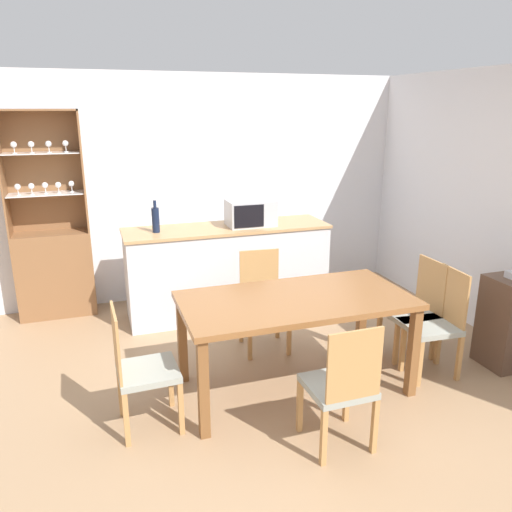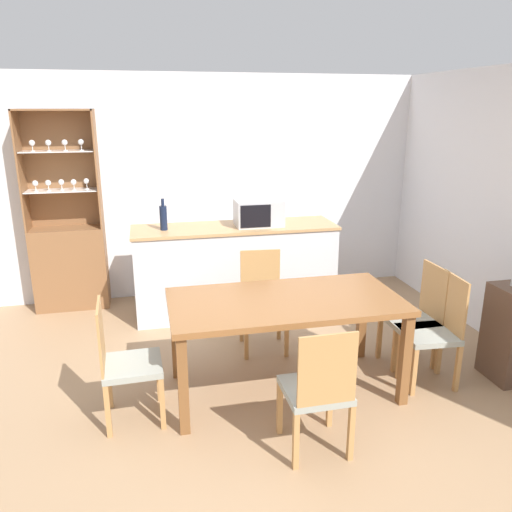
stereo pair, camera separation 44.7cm
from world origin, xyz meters
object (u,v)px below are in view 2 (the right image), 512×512
object	(u,v)px
wine_bottle	(163,217)
dining_table	(285,309)
microwave	(259,213)
dining_chair_head_near	(318,390)
dining_chair_side_right_far	(416,318)
dining_chair_head_far	(263,302)
dining_chair_side_left_near	(125,363)
dining_chair_side_right_near	(433,331)
display_cabinet	(69,252)

from	to	relation	value
wine_bottle	dining_table	bearing A→B (deg)	-63.48
dining_table	microwave	bearing A→B (deg)	84.23
dining_chair_head_near	microwave	distance (m)	2.51
wine_bottle	dining_chair_side_right_far	bearing A→B (deg)	-36.86
dining_chair_head_far	microwave	world-z (taller)	microwave
dining_chair_side_left_near	dining_chair_head_near	bearing A→B (deg)	60.46
dining_table	wine_bottle	world-z (taller)	wine_bottle
dining_chair_side_right_near	microwave	size ratio (longest dim) A/B	1.83
dining_chair_head_far	microwave	size ratio (longest dim) A/B	1.83
dining_chair_side_right_near	dining_chair_side_left_near	distance (m)	2.41
dining_chair_head_near	display_cabinet	bearing A→B (deg)	121.25
microwave	dining_table	bearing A→B (deg)	-95.77
microwave	wine_bottle	bearing A→B (deg)	179.14
dining_chair_head_near	dining_chair_head_far	bearing A→B (deg)	89.22
dining_table	dining_chair_side_right_far	size ratio (longest dim) A/B	1.95
dining_chair_side_left_near	microwave	distance (m)	2.34
display_cabinet	microwave	distance (m)	2.15
dining_chair_side_left_near	wine_bottle	size ratio (longest dim) A/B	2.80
display_cabinet	dining_chair_head_far	size ratio (longest dim) A/B	2.38
dining_chair_side_right_near	microwave	world-z (taller)	microwave
display_cabinet	dining_chair_side_left_near	xyz separation A→B (m)	(0.65, -2.35, -0.19)
dining_chair_side_right_near	microwave	distance (m)	2.17
dining_chair_side_right_near	wine_bottle	bearing A→B (deg)	52.51
display_cabinet	wine_bottle	xyz separation A→B (m)	(1.03, -0.55, 0.47)
microwave	dining_chair_head_far	bearing A→B (deg)	-100.51
dining_table	dining_chair_head_near	xyz separation A→B (m)	(0.00, -0.77, -0.24)
dining_chair_side_right_near	wine_bottle	world-z (taller)	wine_bottle
wine_bottle	dining_chair_side_right_near	bearing A→B (deg)	-41.47
dining_chair_side_right_near	dining_chair_head_far	bearing A→B (deg)	56.96
dining_chair_head_near	dining_chair_side_left_near	bearing A→B (deg)	151.64
dining_chair_head_near	dining_chair_side_right_far	world-z (taller)	same
dining_table	dining_chair_side_right_far	world-z (taller)	dining_chair_side_right_far
display_cabinet	dining_chair_head_near	bearing A→B (deg)	-58.08
display_cabinet	microwave	xyz separation A→B (m)	(2.02, -0.57, 0.47)
dining_chair_side_right_far	microwave	distance (m)	1.95
display_cabinet	wine_bottle	bearing A→B (deg)	-28.18
dining_table	dining_chair_side_right_near	world-z (taller)	dining_chair_side_right_near
dining_table	dining_chair_side_left_near	world-z (taller)	dining_chair_side_left_near
dining_table	wine_bottle	xyz separation A→B (m)	(-0.83, 1.66, 0.41)
display_cabinet	dining_chair_head_near	world-z (taller)	display_cabinet
dining_chair_head_far	dining_chair_head_near	distance (m)	1.54
display_cabinet	wine_bottle	distance (m)	1.26
dining_chair_head_near	microwave	world-z (taller)	microwave
dining_chair_side_right_near	wine_bottle	distance (m)	2.79
dining_table	dining_chair_side_left_near	distance (m)	1.24
dining_chair_head_far	dining_chair_side_left_near	xyz separation A→B (m)	(-1.21, -0.91, 0.00)
display_cabinet	dining_chair_side_left_near	distance (m)	2.44
dining_chair_head_near	dining_chair_side_left_near	world-z (taller)	same
dining_table	dining_chair_head_far	size ratio (longest dim) A/B	1.95
dining_chair_head_far	dining_chair_side_right_far	bearing A→B (deg)	156.46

